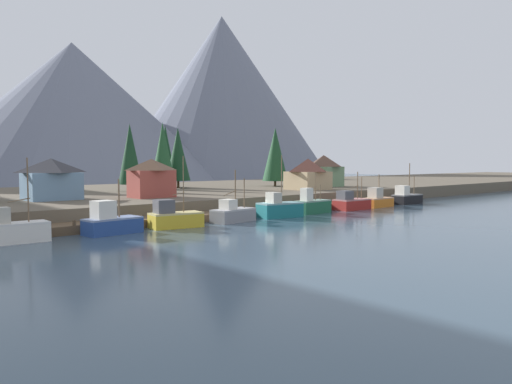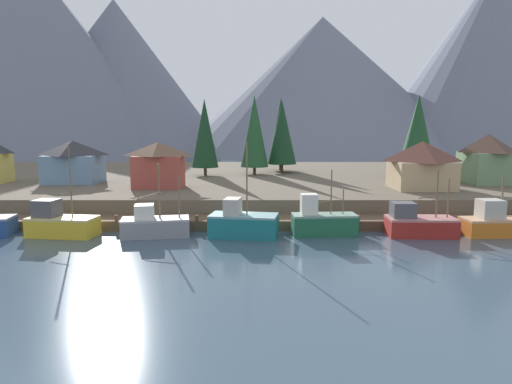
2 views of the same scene
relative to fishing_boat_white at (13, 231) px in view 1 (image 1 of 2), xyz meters
name	(u,v)px [view 1 (image 1 of 2)]	position (x,y,z in m)	size (l,w,h in m)	color
ground_plane	(190,210)	(34.66, 21.45, -1.71)	(400.00, 400.00, 1.00)	#384C5B
dock	(257,212)	(34.66, 3.44, -0.70)	(80.00, 4.00, 1.60)	brown
shoreline_bank	(156,196)	(34.66, 33.45, 0.04)	(400.00, 56.00, 2.50)	brown
mountain_east_peak	(73,112)	(64.38, 153.66, 26.92)	(123.70, 123.70, 56.25)	slate
mountain_far_ridge	(222,98)	(133.35, 143.85, 37.43)	(104.32, 104.32, 77.27)	slate
fishing_boat_white	(13,231)	(0.00, 0.00, 0.00)	(6.31, 2.66, 8.42)	silver
fishing_boat_blue	(111,222)	(9.93, -0.46, 0.11)	(6.53, 3.48, 6.10)	navy
fishing_boat_yellow	(174,218)	(18.01, -0.48, 0.02)	(6.58, 3.62, 8.70)	gold
fishing_boat_grey	(233,214)	(26.93, -0.59, -0.12)	(6.63, 3.74, 6.89)	gray
fishing_boat_teal	(279,209)	(35.26, -0.71, 0.05)	(6.66, 4.02, 8.88)	#196B70
fishing_boat_green	(312,205)	(42.86, -0.07, 0.05)	(6.20, 2.77, 6.25)	#1E5B3D
fishing_boat_red	(351,203)	(51.91, -0.34, -0.07)	(6.37, 3.30, 6.27)	maroon
fishing_boat_orange	(377,200)	(59.27, -0.22, -0.03)	(6.38, 3.05, 5.72)	#CC6B1E
fishing_boat_black	(406,198)	(68.66, -0.06, 0.01)	(6.28, 2.76, 7.63)	black
house_blue	(51,179)	(10.84, 21.11, 4.33)	(7.44, 6.40, 5.94)	#6689A8
house_tan	(308,174)	(57.50, 14.72, 4.38)	(7.47, 6.80, 6.03)	tan
house_red	(152,178)	(23.96, 15.70, 4.30)	(6.48, 4.54, 5.89)	#9E4238
house_green	(324,170)	(68.84, 20.76, 4.79)	(6.08, 7.20, 6.84)	#6B8E66
conifer_near_left	(275,154)	(61.79, 28.73, 8.32)	(5.69, 5.69, 12.90)	#4C3823
conifer_near_right	(165,153)	(41.03, 40.54, 8.60)	(4.44, 4.44, 13.14)	#4C3823
conifer_mid_left	(130,154)	(28.24, 31.25, 8.14)	(4.32, 4.32, 12.37)	#4C3823
conifer_mid_right	(178,154)	(40.98, 35.48, 8.22)	(4.99, 4.99, 12.31)	#4C3823
conifer_back_left	(163,153)	(36.26, 33.44, 8.46)	(4.66, 4.66, 13.09)	#4C3823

